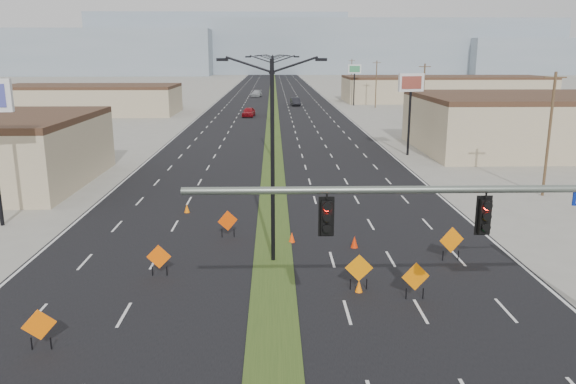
{
  "coord_description": "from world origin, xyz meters",
  "views": [
    {
      "loc": [
        0.05,
        -14.84,
        10.2
      ],
      "look_at": [
        0.79,
        13.57,
        3.2
      ],
      "focal_mm": 35.0,
      "sensor_mm": 36.0,
      "label": 1
    }
  ],
  "objects_px": {
    "construction_sign_3": "(359,269)",
    "streetlight_1": "(273,105)",
    "streetlight_3": "(273,79)",
    "streetlight_4": "(273,74)",
    "pole_sign_east_far": "(354,73)",
    "construction_sign_5": "(416,278)",
    "signal_mast": "(541,229)",
    "streetlight_0": "(273,155)",
    "cone_3": "(187,208)",
    "cone_2": "(354,242)",
    "construction_sign_4": "(452,241)",
    "car_mid": "(295,102)",
    "cone_0": "(292,237)",
    "streetlight_2": "(273,88)",
    "construction_sign_2": "(228,222)",
    "car_far": "(256,94)",
    "construction_sign_1": "(159,258)",
    "cone_1": "(359,286)",
    "car_left": "(249,112)",
    "streetlight_5": "(273,71)",
    "pole_sign_east_near": "(411,90)",
    "streetlight_6": "(273,69)",
    "construction_sign_0": "(39,326)"
  },
  "relations": [
    {
      "from": "construction_sign_4",
      "to": "cone_3",
      "type": "height_order",
      "value": "construction_sign_4"
    },
    {
      "from": "car_left",
      "to": "construction_sign_5",
      "type": "relative_size",
      "value": 2.76
    },
    {
      "from": "car_mid",
      "to": "cone_1",
      "type": "relative_size",
      "value": 8.55
    },
    {
      "from": "signal_mast",
      "to": "streetlight_0",
      "type": "height_order",
      "value": "streetlight_0"
    },
    {
      "from": "streetlight_6",
      "to": "construction_sign_4",
      "type": "relative_size",
      "value": 5.58
    },
    {
      "from": "streetlight_5",
      "to": "streetlight_6",
      "type": "relative_size",
      "value": 1.0
    },
    {
      "from": "streetlight_4",
      "to": "car_mid",
      "type": "relative_size",
      "value": 2.09
    },
    {
      "from": "construction_sign_2",
      "to": "cone_2",
      "type": "distance_m",
      "value": 7.28
    },
    {
      "from": "construction_sign_3",
      "to": "streetlight_1",
      "type": "bearing_deg",
      "value": 98.45
    },
    {
      "from": "construction_sign_3",
      "to": "cone_3",
      "type": "relative_size",
      "value": 2.78
    },
    {
      "from": "streetlight_4",
      "to": "construction_sign_3",
      "type": "bearing_deg",
      "value": -88.12
    },
    {
      "from": "cone_1",
      "to": "pole_sign_east_far",
      "type": "relative_size",
      "value": 0.07
    },
    {
      "from": "construction_sign_4",
      "to": "construction_sign_5",
      "type": "relative_size",
      "value": 1.08
    },
    {
      "from": "construction_sign_4",
      "to": "streetlight_0",
      "type": "bearing_deg",
      "value": 164.05
    },
    {
      "from": "streetlight_4",
      "to": "construction_sign_2",
      "type": "relative_size",
      "value": 6.34
    },
    {
      "from": "streetlight_0",
      "to": "streetlight_2",
      "type": "relative_size",
      "value": 1.0
    },
    {
      "from": "streetlight_4",
      "to": "streetlight_0",
      "type": "bearing_deg",
      "value": -90.0
    },
    {
      "from": "car_far",
      "to": "pole_sign_east_far",
      "type": "height_order",
      "value": "pole_sign_east_far"
    },
    {
      "from": "streetlight_1",
      "to": "pole_sign_east_far",
      "type": "height_order",
      "value": "streetlight_1"
    },
    {
      "from": "streetlight_1",
      "to": "streetlight_5",
      "type": "bearing_deg",
      "value": 90.0
    },
    {
      "from": "streetlight_3",
      "to": "car_left",
      "type": "xyz_separation_m",
      "value": [
        -4.05,
        -16.43,
        -4.64
      ]
    },
    {
      "from": "car_far",
      "to": "construction_sign_1",
      "type": "xyz_separation_m",
      "value": [
        -1.33,
        -114.46,
        0.13
      ]
    },
    {
      "from": "streetlight_3",
      "to": "streetlight_4",
      "type": "bearing_deg",
      "value": 90.0
    },
    {
      "from": "cone_2",
      "to": "streetlight_5",
      "type": "bearing_deg",
      "value": 91.82
    },
    {
      "from": "construction_sign_4",
      "to": "car_mid",
      "type": "bearing_deg",
      "value": 78.75
    },
    {
      "from": "construction_sign_1",
      "to": "cone_2",
      "type": "height_order",
      "value": "construction_sign_1"
    },
    {
      "from": "signal_mast",
      "to": "cone_3",
      "type": "height_order",
      "value": "signal_mast"
    },
    {
      "from": "signal_mast",
      "to": "cone_2",
      "type": "height_order",
      "value": "signal_mast"
    },
    {
      "from": "signal_mast",
      "to": "streetlight_4",
      "type": "relative_size",
      "value": 1.63
    },
    {
      "from": "construction_sign_2",
      "to": "pole_sign_east_far",
      "type": "bearing_deg",
      "value": 52.32
    },
    {
      "from": "cone_2",
      "to": "cone_3",
      "type": "height_order",
      "value": "cone_2"
    },
    {
      "from": "streetlight_2",
      "to": "cone_0",
      "type": "relative_size",
      "value": 17.19
    },
    {
      "from": "construction_sign_2",
      "to": "cone_0",
      "type": "relative_size",
      "value": 2.71
    },
    {
      "from": "cone_1",
      "to": "streetlight_0",
      "type": "bearing_deg",
      "value": 133.3
    },
    {
      "from": "construction_sign_4",
      "to": "signal_mast",
      "type": "bearing_deg",
      "value": -106.62
    },
    {
      "from": "streetlight_5",
      "to": "pole_sign_east_near",
      "type": "height_order",
      "value": "streetlight_5"
    },
    {
      "from": "cone_3",
      "to": "streetlight_3",
      "type": "bearing_deg",
      "value": 85.66
    },
    {
      "from": "construction_sign_1",
      "to": "streetlight_3",
      "type": "bearing_deg",
      "value": 86.16
    },
    {
      "from": "car_far",
      "to": "cone_1",
      "type": "distance_m",
      "value": 116.83
    },
    {
      "from": "streetlight_1",
      "to": "car_far",
      "type": "height_order",
      "value": "streetlight_1"
    },
    {
      "from": "construction_sign_4",
      "to": "streetlight_5",
      "type": "bearing_deg",
      "value": 79.56
    },
    {
      "from": "cone_3",
      "to": "cone_2",
      "type": "bearing_deg",
      "value": -35.46
    },
    {
      "from": "streetlight_4",
      "to": "cone_0",
      "type": "distance_m",
      "value": 109.32
    },
    {
      "from": "streetlight_3",
      "to": "pole_sign_east_far",
      "type": "xyz_separation_m",
      "value": [
        16.48,
        4.16,
        1.18
      ]
    },
    {
      "from": "construction_sign_0",
      "to": "construction_sign_1",
      "type": "height_order",
      "value": "construction_sign_0"
    },
    {
      "from": "streetlight_1",
      "to": "car_left",
      "type": "bearing_deg",
      "value": 95.85
    },
    {
      "from": "construction_sign_1",
      "to": "pole_sign_east_far",
      "type": "relative_size",
      "value": 0.19
    },
    {
      "from": "streetlight_1",
      "to": "construction_sign_5",
      "type": "distance_m",
      "value": 33.63
    },
    {
      "from": "cone_1",
      "to": "construction_sign_1",
      "type": "bearing_deg",
      "value": 167.01
    },
    {
      "from": "construction_sign_4",
      "to": "construction_sign_2",
      "type": "bearing_deg",
      "value": 146.39
    }
  ]
}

